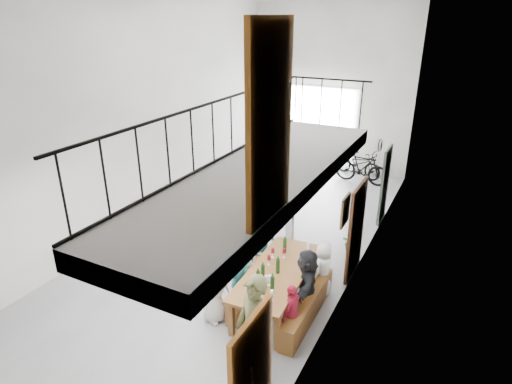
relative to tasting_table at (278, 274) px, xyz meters
The scene contains 24 objects.
floor 2.84m from the tasting_table, 130.00° to the left, with size 12.00×12.00×0.00m, color slate.
room_walls 3.96m from the tasting_table, 130.00° to the left, with size 12.00×12.00×12.00m.
gateway_portal 8.36m from the tasting_table, 105.07° to the left, with size 2.80×0.08×2.80m, color white.
right_wall_decor 1.41m from the tasting_table, 14.37° to the left, with size 0.07×8.28×5.07m.
balcony 2.49m from the tasting_table, 78.30° to the right, with size 1.52×5.62×4.00m.
tasting_table is the anchor object (origin of this frame).
bench_inner 0.75m from the tasting_table, behind, with size 0.32×1.97×0.45m, color brown.
bench_wall 0.78m from the tasting_table, ahead, with size 0.27×2.07×0.48m, color brown.
tableware 0.25m from the tasting_table, 100.22° to the right, with size 0.62×1.73×0.35m.
side_bench 4.75m from the tasting_table, 154.64° to the left, with size 0.32×1.48×0.42m, color brown.
oak_barrel 8.41m from the tasting_table, 117.34° to the left, with size 0.55×0.55×0.81m.
serving_counter 8.52m from the tasting_table, 114.39° to the left, with size 1.81×0.50×0.95m, color #3A1C0F.
counter_bottles 8.52m from the tasting_table, 114.43° to the left, with size 1.57×0.12×0.28m.
guest_left_a 1.17m from the tasting_table, 134.89° to the right, with size 0.59×0.38×1.21m, color silver.
guest_left_b 0.73m from the tasting_table, 168.50° to the right, with size 0.46×0.30×1.25m, color teal.
guest_left_c 0.83m from the tasting_table, 150.76° to the left, with size 0.55×0.43×1.13m, color silver.
guest_left_d 1.26m from the tasting_table, 128.03° to the left, with size 0.85×0.49×1.32m, color teal.
guest_right_a 0.85m from the tasting_table, 48.85° to the right, with size 0.60×0.25×1.03m, color #B31E38.
guest_right_b 0.54m from the tasting_table, 10.46° to the left, with size 1.20×0.38×1.29m, color black.
guest_right_c 0.99m from the tasting_table, 51.25° to the left, with size 0.56×0.36×1.14m, color silver.
host_standing 1.80m from the tasting_table, 76.29° to the right, with size 0.66×0.43×1.80m, color #484A2A.
potted_plant 2.74m from the tasting_table, 75.30° to the left, with size 0.38×0.33×0.43m, color #1C4C19.
bicycle_near 7.65m from the tasting_table, 93.75° to the left, with size 0.62×1.77×0.93m, color black.
bicycle_far 7.03m from the tasting_table, 91.83° to the left, with size 0.49×1.75×1.05m, color black.
Camera 1 is at (4.42, -8.15, 5.08)m, focal length 30.00 mm.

